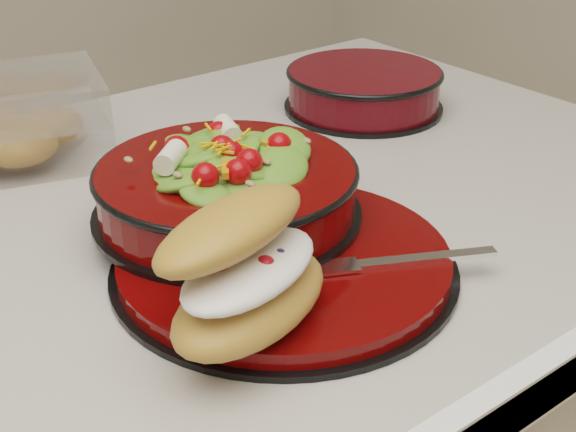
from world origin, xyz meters
TOP-DOWN VIEW (x-y plane):
  - dinner_plate at (0.05, -0.14)m, footprint 0.30×0.30m
  - salad_bowl at (0.05, -0.06)m, footprint 0.25×0.25m
  - croissant at (-0.03, -0.20)m, footprint 0.17×0.14m
  - fork at (0.12, -0.22)m, footprint 0.15×0.09m
  - pastry_box at (-0.04, 0.24)m, footprint 0.25×0.21m
  - extra_bowl at (0.38, 0.11)m, footprint 0.21×0.21m

SIDE VIEW (x-z plane):
  - dinner_plate at x=0.05m, z-range 0.90..0.92m
  - fork at x=0.12m, z-range 0.92..0.92m
  - extra_bowl at x=0.38m, z-range 0.90..0.96m
  - pastry_box at x=-0.04m, z-range 0.90..0.99m
  - salad_bowl at x=0.05m, z-range 0.91..1.01m
  - croissant at x=-0.03m, z-range 0.92..1.01m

